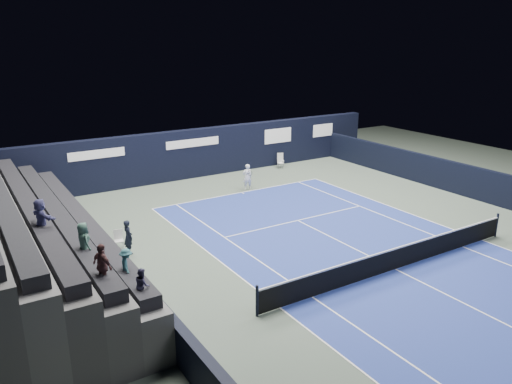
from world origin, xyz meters
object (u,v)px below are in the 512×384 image
tennis_net (397,258)px  folding_chair_back_b (280,162)px  tennis_player (247,177)px  line_judge_chair (119,238)px  folding_chair_back_a (280,159)px

tennis_net → folding_chair_back_b: bearing=71.5°
tennis_net → tennis_player: bearing=87.1°
line_judge_chair → tennis_player: bearing=37.3°
tennis_net → line_judge_chair: bearing=138.0°
folding_chair_back_b → tennis_net: size_ratio=0.06×
folding_chair_back_a → folding_chair_back_b: folding_chair_back_a is taller
folding_chair_back_a → folding_chair_back_b: (-0.27, -0.37, -0.08)m
tennis_net → tennis_player: 12.27m
folding_chair_back_b → tennis_player: tennis_player is taller
folding_chair_back_a → line_judge_chair: folding_chair_back_a is taller
folding_chair_back_a → tennis_player: tennis_player is taller
folding_chair_back_a → line_judge_chair: bearing=-126.7°
folding_chair_back_b → line_judge_chair: (-13.67, -7.66, 0.02)m
folding_chair_back_b → tennis_net: bearing=-102.1°
line_judge_chair → tennis_net: bearing=-31.3°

